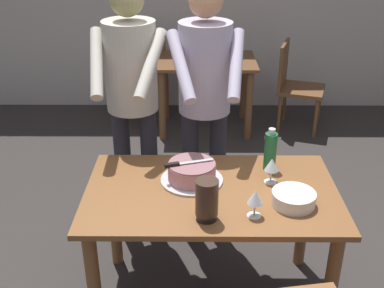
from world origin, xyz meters
TOP-DOWN VIEW (x-y plane):
  - main_dining_table at (0.00, 0.00)m, footprint 1.34×0.80m
  - cake_on_platter at (-0.10, 0.10)m, footprint 0.34×0.34m
  - cake_knife at (-0.17, 0.07)m, footprint 0.26×0.10m
  - plate_stack at (0.40, -0.13)m, footprint 0.22×0.22m
  - wine_glass_near at (0.20, -0.24)m, footprint 0.08×0.08m
  - wine_glass_far at (0.32, 0.08)m, footprint 0.08×0.08m
  - water_bottle at (0.34, 0.23)m, footprint 0.07×0.07m
  - hurricane_lamp at (-0.03, -0.26)m, footprint 0.11×0.11m
  - person_cutting_cake at (-0.03, 0.61)m, footprint 0.47×0.56m
  - person_standing_beside at (-0.48, 0.64)m, footprint 0.47×0.56m
  - background_table at (0.01, 2.47)m, footprint 1.00×0.70m
  - background_chair_1 at (-0.66, 2.78)m, footprint 0.60×0.60m
  - background_chair_2 at (0.93, 2.48)m, footprint 0.55×0.55m

SIDE VIEW (x-z plane):
  - background_chair_1 at x=-0.66m, z-range 0.04..0.94m
  - background_chair_2 at x=0.93m, z-range 0.04..0.94m
  - background_table at x=0.01m, z-range 0.21..0.95m
  - main_dining_table at x=0.00m, z-range 0.24..0.99m
  - plate_stack at x=0.40m, z-range 0.75..0.82m
  - cake_on_platter at x=-0.10m, z-range 0.75..0.86m
  - wine_glass_near at x=0.20m, z-range 0.78..0.92m
  - wine_glass_far at x=0.32m, z-range 0.78..0.92m
  - hurricane_lamp at x=-0.03m, z-range 0.75..0.96m
  - water_bottle at x=0.34m, z-range 0.74..0.99m
  - cake_knife at x=-0.17m, z-range 0.86..0.88m
  - person_cutting_cake at x=-0.03m, z-range 0.22..1.94m
  - person_standing_beside at x=-0.48m, z-range 0.22..1.94m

